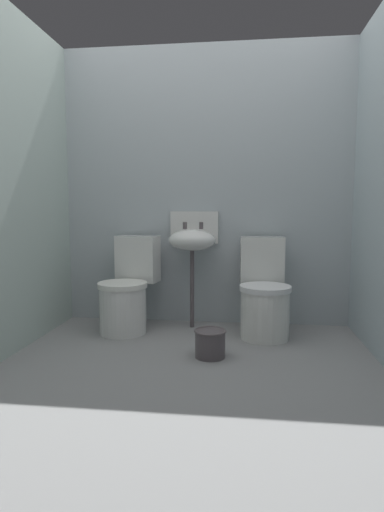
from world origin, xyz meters
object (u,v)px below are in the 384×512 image
toilet_right (264,296)px  bucket (210,343)px  toilet_left (128,292)px  sink (193,239)px

toilet_right → bucket: size_ratio=3.49×
toilet_left → bucket: size_ratio=3.49×
sink → toilet_left: bearing=-160.3°
sink → bucket: size_ratio=4.43×
toilet_right → sink: sink is taller
toilet_right → bucket: 0.72m
sink → toilet_right: bearing=-17.4°
sink → bucket: bearing=-74.1°
toilet_right → bucket: (-0.38, -0.57, -0.22)m
toilet_right → toilet_left: bearing=-3.5°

